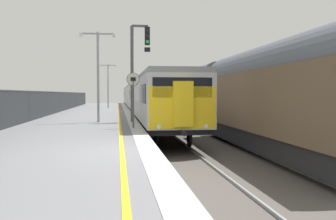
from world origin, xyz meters
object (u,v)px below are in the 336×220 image
(commuter_train_at_platform, at_px, (139,96))
(signal_gantry, at_px, (137,62))
(speed_limit_sign, at_px, (133,93))
(platform_lamp_mid, at_px, (98,68))
(freight_train_adjacent_track, at_px, (197,94))
(platform_lamp_far, at_px, (108,82))

(commuter_train_at_platform, relative_size, signal_gantry, 11.21)
(speed_limit_sign, bearing_deg, platform_lamp_mid, 114.73)
(freight_train_adjacent_track, relative_size, speed_limit_sign, 17.97)
(commuter_train_at_platform, relative_size, platform_lamp_mid, 12.19)
(speed_limit_sign, distance_m, platform_lamp_far, 25.59)
(signal_gantry, xyz_separation_m, platform_lamp_far, (-2.12, 21.67, -0.43))
(freight_train_adjacent_track, distance_m, signal_gantry, 11.30)
(freight_train_adjacent_track, relative_size, signal_gantry, 8.43)
(speed_limit_sign, xyz_separation_m, platform_lamp_mid, (-1.76, 3.83, 1.35))
(freight_train_adjacent_track, bearing_deg, speed_limit_sign, -113.39)
(signal_gantry, bearing_deg, platform_lamp_mid, 179.74)
(speed_limit_sign, bearing_deg, freight_train_adjacent_track, 66.61)
(signal_gantry, xyz_separation_m, platform_lamp_mid, (-2.12, 0.01, -0.38))
(signal_gantry, bearing_deg, freight_train_adjacent_track, 60.49)
(commuter_train_at_platform, xyz_separation_m, speed_limit_sign, (-1.85, -27.43, 0.35))
(freight_train_adjacent_track, bearing_deg, commuter_train_at_platform, 106.06)
(freight_train_adjacent_track, relative_size, platform_lamp_mid, 9.17)
(commuter_train_at_platform, height_order, signal_gantry, signal_gantry)
(speed_limit_sign, xyz_separation_m, platform_lamp_far, (-1.76, 25.49, 1.30))
(platform_lamp_mid, xyz_separation_m, platform_lamp_far, (-0.00, 21.66, -0.05))
(freight_train_adjacent_track, xyz_separation_m, signal_gantry, (-5.49, -9.70, 1.82))
(commuter_train_at_platform, bearing_deg, speed_limit_sign, -93.85)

